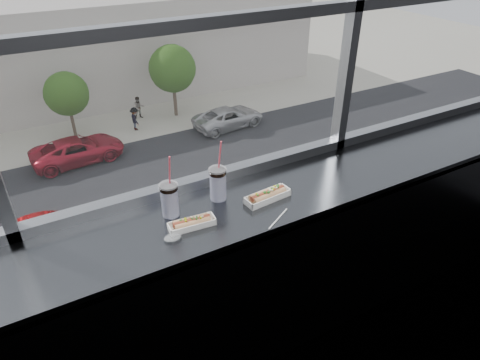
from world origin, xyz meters
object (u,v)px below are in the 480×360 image
car_near_e (320,153)px  car_near_d (214,183)px  car_far_b (77,146)px  tree_center (67,94)px  tree_right (172,69)px  hotdog_tray_left (192,223)px  soda_cup_right (218,182)px  loose_straw (278,219)px  car_near_c (50,229)px  car_far_c (228,114)px  wrapper (173,237)px  soda_cup_left (170,198)px  pedestrian_c (135,117)px  hotdog_tray_right (268,195)px  pedestrian_d (139,106)px

car_near_e → car_near_d: car_near_d is taller
car_far_b → tree_center: tree_center is taller
tree_right → car_far_b: bearing=-154.0°
hotdog_tray_left → soda_cup_right: (0.23, 0.16, 0.08)m
hotdog_tray_left → loose_straw: bearing=-16.1°
car_near_d → car_near_c: 8.44m
soda_cup_right → tree_center: bearing=85.2°
car_near_d → car_near_e: bearing=-94.9°
car_far_c → tree_center: size_ratio=1.27×
wrapper → car_far_b: 26.84m
car_far_c → tree_right: size_ratio=1.08×
loose_straw → car_near_c: bearing=64.4°
soda_cup_left → car_far_c: bearing=61.9°
soda_cup_left → pedestrian_c: (6.76, 27.08, -11.14)m
hotdog_tray_right → tree_right: 31.12m
hotdog_tray_right → car_near_e: (14.55, 16.31, -11.13)m
pedestrian_c → pedestrian_d: pedestrian_d is taller
car_near_c → hotdog_tray_right: bearing=-170.9°
tree_right → car_near_c: bearing=-132.5°
pedestrian_c → wrapper: bearing=166.0°
tree_right → soda_cup_left: bearing=-110.1°
hotdog_tray_right → soda_cup_left: size_ratio=0.77×
hotdog_tray_right → tree_right: hotdog_tray_right is taller
car_near_e → soda_cup_right: bearing=135.3°
car_far_c → pedestrian_d: (-5.26, 4.79, 0.03)m
car_far_b → loose_straw: bearing=172.0°
soda_cup_left → car_near_e: soda_cup_left is taller
car_near_c → car_far_b: 8.47m
hotdog_tray_left → tree_right: 31.29m
loose_straw → wrapper: size_ratio=2.14×
soda_cup_left → wrapper: size_ratio=3.80×
car_near_c → tree_right: 16.48m
car_far_b → car_near_d: bearing=-148.9°
hotdog_tray_right → car_near_d: hotdog_tray_right is taller
hotdog_tray_right → soda_cup_right: soda_cup_right is taller
car_near_e → hotdog_tray_left: bearing=135.1°
hotdog_tray_right → loose_straw: hotdog_tray_right is taller
soda_cup_right → wrapper: soda_cup_right is taller
wrapper → car_near_e: wrapper is taller
loose_straw → tree_right: (9.88, 28.50, -8.36)m
hotdog_tray_right → car_near_e: size_ratio=0.05×
pedestrian_c → hotdog_tray_left: bearing=166.2°
car_near_e → car_far_b: bearing=55.9°
car_near_d → car_far_b: size_ratio=0.90×
car_near_e → wrapper: bearing=134.9°
soda_cup_left → car_far_b: 26.70m
soda_cup_left → car_near_e: bearing=47.1°
soda_cup_right → tree_right: 31.09m
car_near_e → pedestrian_d: size_ratio=2.70×
hotdog_tray_right → soda_cup_right: (-0.23, 0.14, 0.08)m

